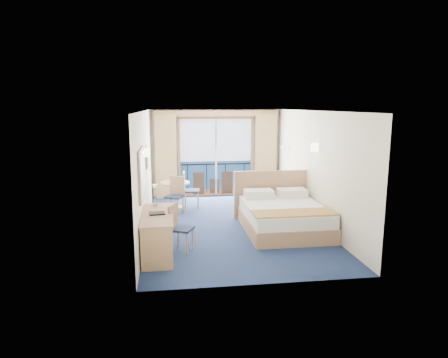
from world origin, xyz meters
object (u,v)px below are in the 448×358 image
Objects in this scene: desk_chair at (178,225)px; round_table at (175,188)px; armchair at (271,190)px; bed at (283,215)px; table_chair_b at (176,193)px; table_chair_a at (188,188)px; floor_lamp at (284,160)px; nightstand at (295,205)px; desk at (157,240)px.

round_table is (-0.01, 3.34, 0.03)m from desk_chair.
armchair is 0.91× the size of desk_chair.
bed is 3.37m from round_table.
table_chair_a is at bearing 80.82° from table_chair_b.
armchair is 0.86× the size of table_chair_b.
round_table is at bearing -23.16° from armchair.
floor_lamp is at bearing 42.28° from table_chair_b.
table_chair_b is (-2.41, 1.77, 0.21)m from bed.
round_table is (-2.81, -0.24, 0.17)m from armchair.
armchair is at bearing -13.44° from desk_chair.
nightstand is 0.50× the size of table_chair_a.
table_chair_a is (-2.73, 1.02, 0.32)m from nightstand.
table_chair_b is (-3.09, 0.51, 0.30)m from nightstand.
desk reaches higher than round_table.
bed reaches higher than nightstand.
nightstand is 0.62× the size of round_table.
round_table is (-2.42, 2.35, 0.22)m from bed.
armchair is (0.40, 2.59, 0.04)m from bed.
armchair is at bearing 42.29° from table_chair_b.
desk is at bearing -70.77° from table_chair_b.
table_chair_b is (0.01, -0.58, -0.00)m from round_table.
armchair is (-0.29, 1.33, 0.13)m from nightstand.
nightstand is 0.52× the size of table_chair_b.
desk_chair is 3.34m from round_table.
bed is 2.81× the size of round_table.
table_chair_a is at bearing 131.94° from bed.
desk reaches higher than nightstand.
floor_lamp is at bearing 86.32° from nightstand.
table_chair_b is (-2.80, -0.83, 0.17)m from armchair.
table_chair_a is (-2.05, 2.28, 0.23)m from bed.
bed is 2.33× the size of table_chair_b.
desk_chair is 3.29m from table_chair_a.
table_chair_a is at bearing -20.83° from armchair.
desk_chair is at bearing 23.82° from armchair.
table_chair_a is 1.03× the size of table_chair_b.
desk is 2.09× the size of round_table.
bed is 1.35× the size of desk.
nightstand is at bearing -107.25° from table_chair_a.
round_table reaches higher than nightstand.
floor_lamp is (0.78, 2.70, 0.91)m from bed.
armchair is 2.93m from table_chair_b.
desk_chair is at bearing -89.88° from round_table.
bed is 4.53× the size of nightstand.
table_chair_a reaches higher than desk.
round_table is at bearing 24.74° from desk_chair.
bed reaches higher than table_chair_a.
nightstand is at bearing -93.68° from floor_lamp.
armchair is at bearing -79.54° from table_chair_a.
table_chair_a reaches higher than nightstand.
bed is 2.48× the size of desk_chair.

